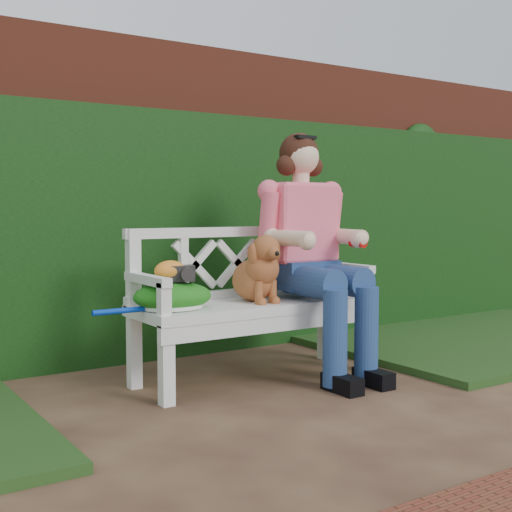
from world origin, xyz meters
TOP-DOWN VIEW (x-y plane):
  - ground at (0.00, 0.00)m, footprint 60.00×60.00m
  - brick_wall at (0.00, 1.90)m, footprint 10.00×0.30m
  - ivy_hedge at (0.00, 1.68)m, footprint 10.00×0.18m
  - grass_right at (2.40, 0.90)m, footprint 2.60×2.00m
  - garden_bench at (0.25, 0.80)m, footprint 1.63×0.76m
  - seated_woman at (0.61, 0.78)m, footprint 0.73×0.92m
  - dog at (0.23, 0.76)m, footprint 0.29×0.38m
  - tennis_racket at (-0.36, 0.76)m, footprint 0.72×0.51m
  - green_bag at (-0.32, 0.76)m, footprint 0.52×0.45m
  - camera_item at (-0.27, 0.75)m, footprint 0.16×0.14m
  - baseball_glove at (-0.33, 0.78)m, footprint 0.21×0.18m

SIDE VIEW (x-z plane):
  - ground at x=0.00m, z-range 0.00..0.00m
  - grass_right at x=2.40m, z-range 0.00..0.05m
  - garden_bench at x=0.25m, z-range 0.00..0.48m
  - tennis_racket at x=-0.36m, z-range 0.48..0.51m
  - green_bag at x=-0.32m, z-range 0.48..0.63m
  - camera_item at x=-0.27m, z-range 0.63..0.72m
  - dog at x=0.23m, z-range 0.48..0.89m
  - baseball_glove at x=-0.33m, z-range 0.63..0.75m
  - seated_woman at x=0.61m, z-range 0.00..1.54m
  - ivy_hedge at x=0.00m, z-range 0.00..1.70m
  - brick_wall at x=0.00m, z-range 0.00..2.20m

